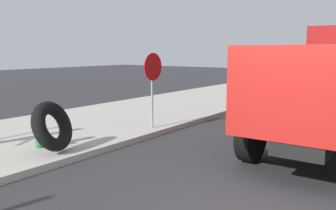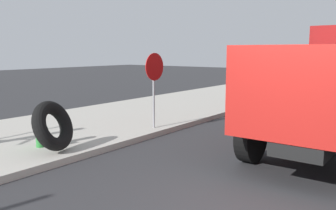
% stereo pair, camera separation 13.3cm
% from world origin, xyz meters
% --- Properties ---
extents(ground_plane, '(80.00, 80.00, 0.00)m').
position_xyz_m(ground_plane, '(0.00, 0.00, 0.00)').
color(ground_plane, '#2D2D30').
extents(sidewalk_curb, '(36.00, 5.00, 0.15)m').
position_xyz_m(sidewalk_curb, '(0.00, 6.50, 0.07)').
color(sidewalk_curb, '#ADA89E').
rests_on(sidewalk_curb, ground).
extents(fire_hydrant, '(0.22, 0.49, 0.91)m').
position_xyz_m(fire_hydrant, '(-0.36, 5.14, 0.64)').
color(fire_hydrant, '#2D8438').
rests_on(fire_hydrant, sidewalk_curb).
extents(loose_tire, '(1.26, 0.96, 1.14)m').
position_xyz_m(loose_tire, '(-0.41, 4.57, 0.72)').
color(loose_tire, black).
rests_on(loose_tire, sidewalk_curb).
extents(stop_sign, '(0.76, 0.08, 2.10)m').
position_xyz_m(stop_sign, '(2.77, 4.36, 1.60)').
color(stop_sign, gray).
rests_on(stop_sign, sidewalk_curb).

